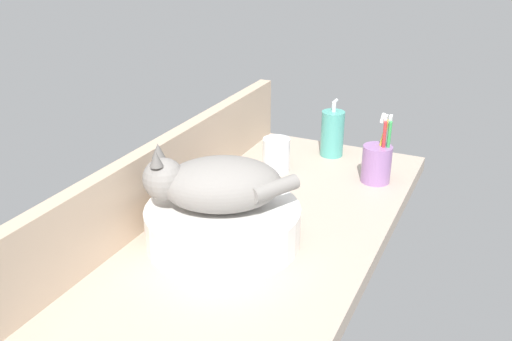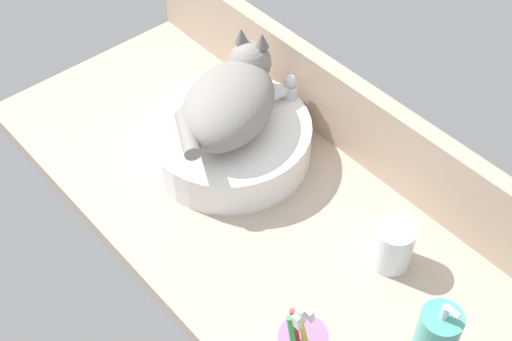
{
  "view_description": "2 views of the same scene",
  "coord_description": "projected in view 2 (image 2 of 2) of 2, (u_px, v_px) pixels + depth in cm",
  "views": [
    {
      "loc": [
        -104.15,
        -46.68,
        63.96
      ],
      "look_at": [
        5.44,
        4.37,
        10.57
      ],
      "focal_mm": 40.0,
      "sensor_mm": 36.0,
      "label": 1
    },
    {
      "loc": [
        70.96,
        -58.81,
        105.94
      ],
      "look_at": [
        5.16,
        -1.43,
        11.92
      ],
      "focal_mm": 50.0,
      "sensor_mm": 36.0,
      "label": 2
    }
  ],
  "objects": [
    {
      "name": "sink_basin",
      "position": [
        230.0,
        140.0,
        1.45
      ],
      "size": [
        33.21,
        33.21,
        8.2
      ],
      "primitive_type": "cylinder",
      "color": "white",
      "rests_on": "ground_plane"
    },
    {
      "name": "cat",
      "position": [
        230.0,
        99.0,
        1.38
      ],
      "size": [
        26.87,
        30.14,
        14.0
      ],
      "color": "gray",
      "rests_on": "sink_basin"
    },
    {
      "name": "backsplash_panel",
      "position": [
        336.0,
        105.0,
        1.45
      ],
      "size": [
        113.16,
        3.6,
        17.56
      ],
      "primitive_type": "cube",
      "color": "tan",
      "rests_on": "ground_plane"
    },
    {
      "name": "ground_plane",
      "position": [
        244.0,
        200.0,
        1.42
      ],
      "size": [
        113.16,
        53.1,
        4.0
      ],
      "primitive_type": "cube",
      "color": "#B2A08E"
    },
    {
      "name": "faucet",
      "position": [
        285.0,
        101.0,
        1.48
      ],
      "size": [
        3.81,
        11.86,
        13.6
      ],
      "color": "silver",
      "rests_on": "ground_plane"
    },
    {
      "name": "soap_dispenser",
      "position": [
        435.0,
        339.0,
        1.11
      ],
      "size": [
        6.68,
        6.68,
        16.7
      ],
      "color": "teal",
      "rests_on": "ground_plane"
    },
    {
      "name": "water_glass",
      "position": [
        392.0,
        246.0,
        1.26
      ],
      "size": [
        7.48,
        7.48,
        9.38
      ],
      "color": "white",
      "rests_on": "ground_plane"
    }
  ]
}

